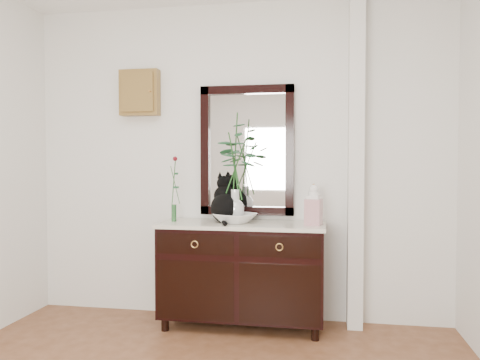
% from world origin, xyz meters
% --- Properties ---
extents(wall_back, '(3.60, 0.04, 2.70)m').
position_xyz_m(wall_back, '(0.00, 1.98, 1.35)').
color(wall_back, white).
rests_on(wall_back, ground).
extents(pilaster, '(0.12, 0.20, 2.70)m').
position_xyz_m(pilaster, '(1.00, 1.90, 1.35)').
color(pilaster, white).
rests_on(pilaster, ground).
extents(sideboard, '(1.33, 0.52, 0.82)m').
position_xyz_m(sideboard, '(0.10, 1.73, 0.47)').
color(sideboard, black).
rests_on(sideboard, ground).
extents(wall_mirror, '(0.80, 0.06, 1.10)m').
position_xyz_m(wall_mirror, '(0.10, 1.97, 1.44)').
color(wall_mirror, black).
rests_on(wall_mirror, wall_back).
extents(key_cabinet, '(0.35, 0.10, 0.40)m').
position_xyz_m(key_cabinet, '(-0.85, 1.94, 1.95)').
color(key_cabinet, brown).
rests_on(key_cabinet, wall_back).
extents(cat, '(0.36, 0.40, 0.39)m').
position_xyz_m(cat, '(-0.05, 1.76, 1.04)').
color(cat, black).
rests_on(cat, sideboard).
extents(lotus_bowl, '(0.42, 0.42, 0.08)m').
position_xyz_m(lotus_bowl, '(0.05, 1.71, 0.89)').
color(lotus_bowl, white).
rests_on(lotus_bowl, sideboard).
extents(vase_branches, '(0.54, 0.54, 0.88)m').
position_xyz_m(vase_branches, '(0.05, 1.71, 1.31)').
color(vase_branches, silver).
rests_on(vase_branches, lotus_bowl).
extents(bud_vase_rose, '(0.07, 0.07, 0.55)m').
position_xyz_m(bud_vase_rose, '(-0.47, 1.72, 1.12)').
color(bud_vase_rose, '#2B5E2F').
rests_on(bud_vase_rose, sideboard).
extents(ginger_jar, '(0.14, 0.14, 0.33)m').
position_xyz_m(ginger_jar, '(0.67, 1.69, 1.01)').
color(ginger_jar, white).
rests_on(ginger_jar, sideboard).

